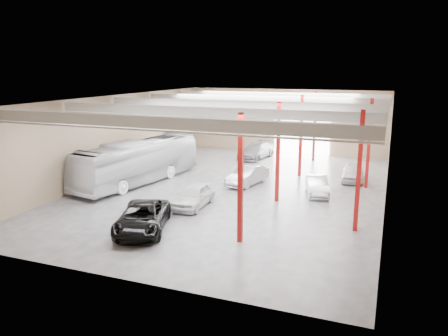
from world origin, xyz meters
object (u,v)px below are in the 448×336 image
Objects in this scene: car_right_near at (317,185)px; car_row_b at (247,175)px; car_row_c at (256,151)px; car_right_far at (353,172)px; black_sedan at (142,218)px; car_row_a at (194,195)px; coach_bus at (138,162)px.

car_row_b is at bearing 156.70° from car_right_near.
car_row_c is 11.97m from car_right_far.
car_right_near is (8.19, 11.15, -0.10)m from black_sedan.
black_sedan is 5.27m from car_row_a.
black_sedan is 19.32m from car_right_far.
coach_bus is 2.79× the size of car_row_a.
car_right_near is at bearing 36.83° from car_row_a.
car_right_near is 5.61m from car_right_far.
coach_bus is 8.98m from car_row_b.
car_right_near is (7.35, 5.95, -0.09)m from car_row_a.
coach_bus reaches higher than car_row_b.
car_row_c is (-0.84, 17.26, 0.03)m from car_row_a.
coach_bus is at bearing -160.14° from car_right_far.
car_row_c is at bearing 74.82° from coach_bus.
car_row_c reaches higher than black_sedan.
car_row_c is at bearing 115.60° from car_row_b.
car_row_a is (6.92, -4.20, -0.99)m from coach_bus.
car_right_near is at bearing 4.32° from car_row_b.
car_right_near is (14.28, 1.75, -1.07)m from coach_bus.
car_right_near is at bearing 16.78° from coach_bus.
car_right_near is at bearing -44.54° from car_row_c.
coach_bus is 8.16m from car_row_a.
car_right_far reaches higher than car_right_near.
car_row_c is (6.08, 13.06, -0.96)m from coach_bus.
car_row_a is 6.96m from car_row_b.
car_row_a reaches higher than car_right_far.
coach_bus reaches higher than car_right_near.
car_row_b is at bearing 26.49° from coach_bus.
car_row_c is 1.32× the size of car_right_far.
car_row_c reaches higher than car_row_b.
black_sedan is 13.84m from car_right_near.
car_row_b is (1.63, 6.76, -0.01)m from car_row_a.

